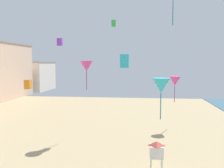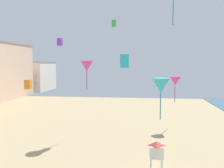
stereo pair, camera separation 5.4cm
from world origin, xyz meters
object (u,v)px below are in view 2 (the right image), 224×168
Objects in this scene: kite_magenta_delta at (175,81)px; kite_purple_box_2 at (60,42)px; kite_green_box at (114,23)px; kite_orange_box at (28,84)px; lifeguard_stand at (156,150)px; kite_magenta_delta_2 at (87,66)px; kite_cyan_box at (125,61)px; kite_cyan_delta at (161,86)px.

kite_magenta_delta is 17.80m from kite_purple_box_2.
kite_green_box is 1.06× the size of kite_orange_box.
kite_green_box is (-5.41, 16.87, 13.04)m from lifeguard_stand.
kite_magenta_delta_2 is at bearing -155.27° from kite_magenta_delta.
kite_cyan_box is at bearing 14.98° from kite_orange_box.
kite_magenta_delta_2 is (-8.26, 10.81, 6.77)m from lifeguard_stand.
kite_magenta_delta_2 is 9.17m from kite_green_box.
kite_cyan_delta is at bearing -46.58° from kite_purple_box_2.
kite_magenta_delta is at bearing 61.17° from lifeguard_stand.
kite_green_box reaches higher than kite_purple_box_2.
lifeguard_stand is 2.77× the size of kite_orange_box.
lifeguard_stand is 17.27m from kite_magenta_delta.
kite_purple_box_2 is (-10.04, 10.61, 3.68)m from kite_cyan_delta.
kite_cyan_delta is 14.59m from kite_orange_box.
kite_purple_box_2 reaches higher than kite_magenta_delta.
kite_green_box is at bearing 101.82° from kite_cyan_box.
kite_purple_box_2 reaches higher than kite_orange_box.
kite_purple_box_2 is 5.79m from kite_orange_box.
kite_cyan_delta is at bearing -62.08° from kite_magenta_delta_2.
kite_magenta_delta is 21.21m from kite_cyan_delta.
kite_magenta_delta is 1.03× the size of kite_magenta_delta_2.
kite_green_box reaches higher than kite_magenta_delta_2.
lifeguard_stand is 3.18× the size of kite_purple_box_2.
lifeguard_stand is 13.83m from kite_orange_box.
kite_cyan_delta is (-3.67, -20.86, 1.21)m from kite_magenta_delta.
kite_magenta_delta_2 is 5.81m from kite_purple_box_2.
lifeguard_stand is at bearing -102.39° from kite_magenta_delta.
lifeguard_stand is at bearing -13.73° from kite_orange_box.
lifeguard_stand is at bearing -52.62° from kite_magenta_delta_2.
kite_cyan_box reaches higher than kite_cyan_delta.
kite_magenta_delta is at bearing 58.19° from kite_cyan_box.
kite_cyan_box is at bearing -121.81° from kite_magenta_delta.
kite_purple_box_2 is at bearing 132.87° from lifeguard_stand.
kite_green_box is 12.37m from kite_purple_box_2.
kite_purple_box_2 is (-4.73, -10.85, -3.58)m from kite_green_box.
kite_magenta_delta is 1.44× the size of kite_cyan_delta.
kite_purple_box_2 is at bearing 51.40° from kite_orange_box.
kite_orange_box is at bearing -165.02° from kite_cyan_box.
kite_cyan_box is 1.52× the size of kite_orange_box.
kite_orange_box is (-12.50, 3.06, 5.08)m from lifeguard_stand.
kite_cyan_delta is 0.72× the size of kite_magenta_delta_2.
kite_green_box is at bearing 103.91° from kite_cyan_delta.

